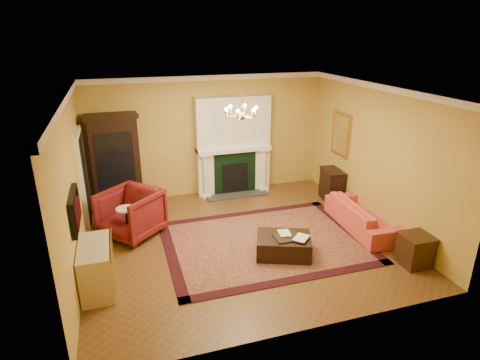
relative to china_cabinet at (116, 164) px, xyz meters
name	(u,v)px	position (x,y,z in m)	size (l,w,h in m)	color
floor	(241,241)	(2.29, -2.49, -1.09)	(6.00, 5.50, 0.02)	brown
ceiling	(242,90)	(2.29, -2.49, 1.93)	(6.00, 5.50, 0.02)	white
wall_back	(208,136)	(2.29, 0.27, 0.42)	(6.00, 0.02, 3.00)	gold
wall_front	(306,238)	(2.29, -5.25, 0.42)	(6.00, 0.02, 3.00)	gold
wall_left	(72,188)	(-0.72, -2.49, 0.42)	(0.02, 5.50, 3.00)	gold
wall_right	(377,157)	(5.30, -2.49, 0.42)	(0.02, 5.50, 3.00)	gold
fireplace	(233,148)	(2.89, 0.08, 0.12)	(1.90, 0.70, 2.50)	white
crown_molding	(227,87)	(2.29, -1.53, 1.86)	(6.00, 5.50, 0.12)	white
doorway	(84,180)	(-0.66, -0.79, -0.03)	(0.08, 1.05, 2.10)	white
tv_panel	(75,210)	(-0.65, -3.09, 0.27)	(0.09, 0.95, 0.58)	black
gilt_mirror	(341,134)	(5.26, -1.09, 0.57)	(0.06, 0.76, 1.05)	gold
chandelier	(241,113)	(2.29, -2.49, 1.53)	(0.63, 0.55, 0.53)	gold
oriental_rug	(265,242)	(2.72, -2.70, -1.07)	(3.94, 2.96, 0.02)	#470F11
china_cabinet	(116,164)	(0.00, 0.00, 0.00)	(1.08, 0.49, 2.16)	black
wingback_armchair	(131,211)	(0.20, -1.59, -0.54)	(1.05, 0.98, 1.08)	maroon
pedestal_table	(127,222)	(0.12, -1.78, -0.67)	(0.40, 0.40, 0.71)	black
commode	(97,267)	(-0.44, -3.32, -0.68)	(0.50, 1.07, 0.79)	#C6AF90
coral_sofa	(363,211)	(4.92, -2.76, -0.68)	(2.03, 0.59, 0.79)	#D34742
end_table	(415,251)	(5.01, -4.28, -0.80)	(0.48, 0.48, 0.56)	black
console_table	(331,185)	(5.07, -1.16, -0.70)	(0.39, 0.68, 0.76)	black
leather_ottoman	(283,245)	(2.88, -3.26, -0.88)	(1.00, 0.73, 0.37)	black
ottoman_tray	(287,238)	(2.91, -3.34, -0.67)	(0.47, 0.36, 0.03)	black
book_a	(279,228)	(2.81, -3.21, -0.52)	(0.21, 0.03, 0.28)	gray
book_b	(296,229)	(3.05, -3.39, -0.50)	(0.24, 0.02, 0.32)	gray
topiary_left	(204,140)	(2.12, 0.04, 0.41)	(0.17, 0.17, 0.46)	tan
topiary_right	(263,135)	(3.67, 0.04, 0.41)	(0.17, 0.17, 0.46)	tan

